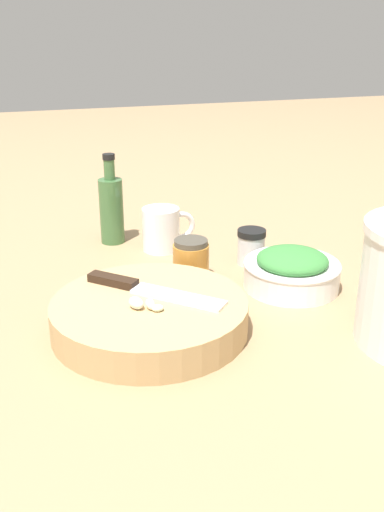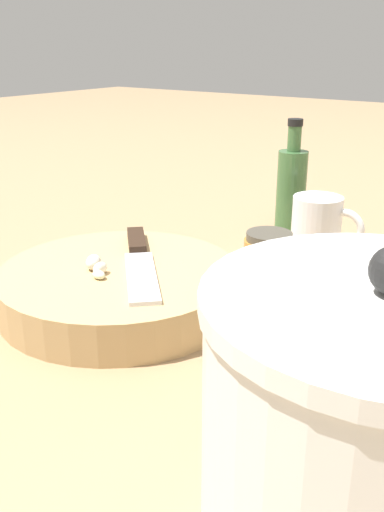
% 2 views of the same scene
% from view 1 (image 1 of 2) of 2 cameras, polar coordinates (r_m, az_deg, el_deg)
% --- Properties ---
extents(ground_plane, '(5.00, 5.00, 0.00)m').
position_cam_1_polar(ground_plane, '(0.98, 0.70, -3.67)').
color(ground_plane, '#997A56').
extents(cutting_board, '(0.29, 0.29, 0.05)m').
position_cam_1_polar(cutting_board, '(0.85, -4.24, -5.96)').
color(cutting_board, tan).
rests_on(cutting_board, ground_plane).
extents(chef_knife, '(0.18, 0.18, 0.01)m').
position_cam_1_polar(chef_knife, '(0.87, -4.67, -3.28)').
color(chef_knife, black).
rests_on(chef_knife, cutting_board).
extents(garlic_cloves, '(0.04, 0.05, 0.02)m').
position_cam_1_polar(garlic_cloves, '(0.81, -4.88, -4.81)').
color(garlic_cloves, '#E0EAC3').
rests_on(garlic_cloves, cutting_board).
extents(herb_bowl, '(0.17, 0.17, 0.07)m').
position_cam_1_polar(herb_bowl, '(1.00, 9.94, -1.38)').
color(herb_bowl, white).
rests_on(herb_bowl, ground_plane).
extents(spice_jar, '(0.05, 0.05, 0.07)m').
position_cam_1_polar(spice_jar, '(1.09, 5.94, 0.95)').
color(spice_jar, silver).
rests_on(spice_jar, ground_plane).
extents(coffee_mug, '(0.07, 0.11, 0.09)m').
position_cam_1_polar(coffee_mug, '(1.15, -2.84, 2.73)').
color(coffee_mug, white).
rests_on(coffee_mug, ground_plane).
extents(honey_jar, '(0.06, 0.06, 0.08)m').
position_cam_1_polar(honey_jar, '(1.01, -0.11, -0.43)').
color(honey_jar, '#BC7A2D').
rests_on(honey_jar, ground_plane).
extents(oil_bottle, '(0.05, 0.05, 0.19)m').
position_cam_1_polar(oil_bottle, '(1.20, -8.06, 4.78)').
color(oil_bottle, '#3D6638').
rests_on(oil_bottle, ground_plane).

